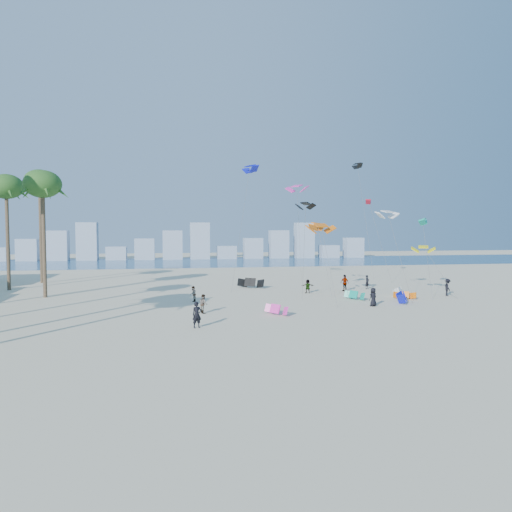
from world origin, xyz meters
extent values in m
plane|color=beige|center=(0.00, 0.00, 0.00)|extent=(220.00, 220.00, 0.00)
plane|color=navy|center=(0.00, 72.00, 0.01)|extent=(220.00, 220.00, 0.00)
imported|color=black|center=(-3.29, 4.81, 0.95)|extent=(0.80, 0.64, 1.90)
imported|color=gray|center=(-2.43, 10.80, 0.81)|extent=(0.82, 0.93, 1.61)
imported|color=black|center=(13.22, 11.73, 0.86)|extent=(0.99, 0.86, 1.72)
imported|color=gray|center=(14.40, 22.42, 0.94)|extent=(0.99, 1.18, 1.89)
imported|color=black|center=(23.77, 16.76, 0.92)|extent=(0.95, 1.32, 1.83)
imported|color=gray|center=(9.77, 21.50, 0.76)|extent=(1.46, 0.63, 1.52)
imported|color=black|center=(17.72, 23.81, 0.82)|extent=(0.71, 0.65, 1.63)
imported|color=gray|center=(-3.02, 17.33, 0.77)|extent=(0.76, 0.87, 1.53)
cylinder|color=#595959|center=(10.98, 19.32, 3.85)|extent=(0.82, 2.92, 7.71)
cylinder|color=#595959|center=(8.84, 19.77, 4.97)|extent=(2.03, 5.93, 9.95)
cylinder|color=#595959|center=(17.44, 15.17, 4.46)|extent=(0.40, 4.97, 8.93)
cylinder|color=#595959|center=(2.81, 24.96, 7.22)|extent=(2.60, 2.65, 14.45)
cylinder|color=#595959|center=(22.36, 30.80, 5.52)|extent=(1.67, 4.17, 11.05)
cylinder|color=#595959|center=(22.51, 16.14, 2.59)|extent=(2.06, 3.41, 5.20)
cylinder|color=#595959|center=(12.54, 35.66, 6.59)|extent=(0.13, 3.29, 13.18)
cylinder|color=#595959|center=(21.34, 16.70, 4.07)|extent=(1.34, 4.77, 8.15)
cylinder|color=#595959|center=(9.44, 13.16, 3.73)|extent=(0.53, 3.48, 7.48)
cylinder|color=#595959|center=(23.06, 37.47, 8.43)|extent=(1.00, 4.55, 16.86)
cylinder|color=brown|center=(-18.04, 23.00, 5.86)|extent=(0.40, 0.40, 11.72)
ellipsoid|color=#2C561E|center=(-18.04, 23.00, 11.72)|extent=(3.80, 3.80, 2.85)
cylinder|color=brown|center=(-23.69, 30.00, 5.98)|extent=(0.40, 0.40, 11.96)
ellipsoid|color=#2C561E|center=(-23.69, 30.00, 11.96)|extent=(3.80, 3.80, 2.85)
cylinder|color=brown|center=(-21.82, 37.00, 6.67)|extent=(0.40, 0.40, 13.34)
ellipsoid|color=#2C561E|center=(-21.82, 37.00, 13.34)|extent=(3.80, 3.80, 2.85)
cube|color=#9EADBF|center=(-35.80, 82.00, 2.40)|extent=(4.40, 3.00, 4.80)
cube|color=#9EADBF|center=(-29.60, 82.00, 3.30)|extent=(4.40, 3.00, 6.60)
cube|color=#9EADBF|center=(-23.40, 82.00, 4.20)|extent=(4.40, 3.00, 8.40)
cube|color=#9EADBF|center=(-17.20, 82.00, 1.50)|extent=(4.40, 3.00, 3.00)
cube|color=#9EADBF|center=(-11.00, 82.00, 2.40)|extent=(4.40, 3.00, 4.80)
cube|color=#9EADBF|center=(-4.80, 82.00, 3.30)|extent=(4.40, 3.00, 6.60)
cube|color=#9EADBF|center=(1.40, 82.00, 4.20)|extent=(4.40, 3.00, 8.40)
cube|color=#9EADBF|center=(7.60, 82.00, 1.50)|extent=(4.40, 3.00, 3.00)
cube|color=#9EADBF|center=(13.80, 82.00, 2.40)|extent=(4.40, 3.00, 4.80)
cube|color=#9EADBF|center=(20.00, 82.00, 3.30)|extent=(4.40, 3.00, 6.60)
cube|color=#9EADBF|center=(26.20, 82.00, 4.20)|extent=(4.40, 3.00, 8.40)
cube|color=#9EADBF|center=(32.40, 82.00, 1.50)|extent=(4.40, 3.00, 3.00)
cube|color=#9EADBF|center=(38.60, 82.00, 2.40)|extent=(4.40, 3.00, 4.80)
camera|label=1|loc=(-5.05, -30.14, 7.24)|focal=34.08mm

